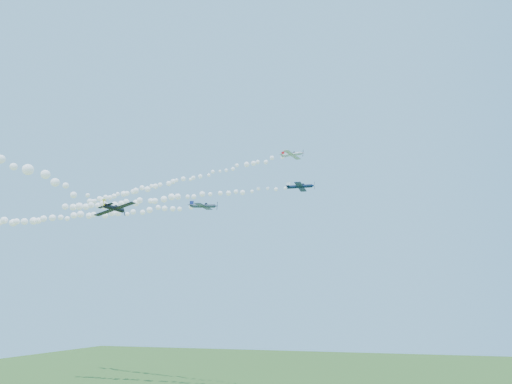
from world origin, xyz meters
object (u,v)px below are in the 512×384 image
(plane_navy, at_px, (300,186))
(plane_grey, at_px, (203,206))
(plane_black, at_px, (115,208))
(plane_white, at_px, (292,154))

(plane_navy, bearing_deg, plane_grey, -135.07)
(plane_grey, relative_size, plane_black, 1.06)
(plane_white, bearing_deg, plane_grey, -126.93)
(plane_navy, xyz_separation_m, plane_black, (-22.73, -42.54, -13.65))
(plane_white, xyz_separation_m, plane_black, (-21.80, -37.51, -20.36))
(plane_white, xyz_separation_m, plane_navy, (0.92, 5.03, -6.71))
(plane_white, xyz_separation_m, plane_grey, (-17.35, -12.24, -14.43))
(plane_navy, distance_m, plane_grey, 26.30)
(plane_white, bearing_deg, plane_navy, 97.49)
(plane_navy, height_order, plane_grey, plane_navy)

